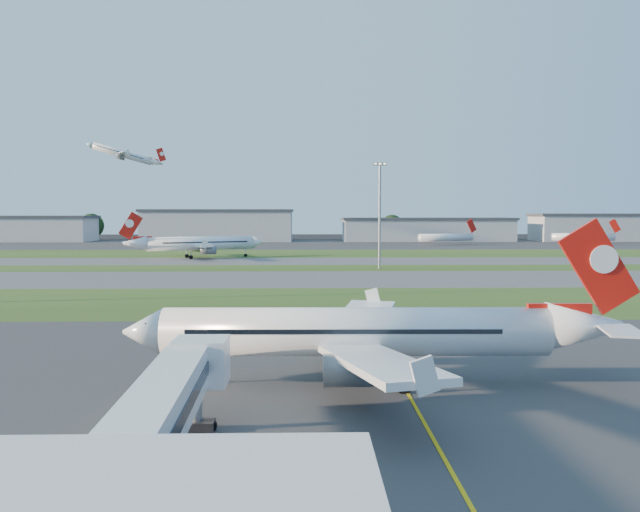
{
  "coord_description": "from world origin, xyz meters",
  "views": [
    {
      "loc": [
        -2.59,
        -42.75,
        13.69
      ],
      "look_at": [
        -0.6,
        52.86,
        7.0
      ],
      "focal_mm": 35.0,
      "sensor_mm": 36.0,
      "label": 1
    }
  ],
  "objects_px": {
    "jet_bridge": "(147,428)",
    "mini_jet_near": "(446,237)",
    "mini_jet_far": "(584,237)",
    "airliner_parked": "(360,333)",
    "airliner_taxiing": "(200,244)",
    "light_mast_centre": "(380,208)"
  },
  "relations": [
    {
      "from": "mini_jet_near",
      "to": "light_mast_centre",
      "type": "bearing_deg",
      "value": -132.72
    },
    {
      "from": "mini_jet_far",
      "to": "jet_bridge",
      "type": "bearing_deg",
      "value": -112.1
    },
    {
      "from": "jet_bridge",
      "to": "mini_jet_near",
      "type": "bearing_deg",
      "value": 74.22
    },
    {
      "from": "airliner_parked",
      "to": "mini_jet_near",
      "type": "distance_m",
      "value": 219.11
    },
    {
      "from": "airliner_parked",
      "to": "mini_jet_near",
      "type": "height_order",
      "value": "airliner_parked"
    },
    {
      "from": "airliner_parked",
      "to": "mini_jet_far",
      "type": "distance_m",
      "value": 244.19
    },
    {
      "from": "airliner_parked",
      "to": "airliner_taxiing",
      "type": "bearing_deg",
      "value": 105.56
    },
    {
      "from": "jet_bridge",
      "to": "airliner_taxiing",
      "type": "relative_size",
      "value": 0.72
    },
    {
      "from": "airliner_taxiing",
      "to": "mini_jet_far",
      "type": "bearing_deg",
      "value": -176.03
    },
    {
      "from": "mini_jet_far",
      "to": "light_mast_centre",
      "type": "relative_size",
      "value": 1.11
    },
    {
      "from": "airliner_taxiing",
      "to": "jet_bridge",
      "type": "bearing_deg",
      "value": 75.62
    },
    {
      "from": "jet_bridge",
      "to": "mini_jet_near",
      "type": "xyz_separation_m",
      "value": [
        65.97,
        233.49,
        -0.73
      ]
    },
    {
      "from": "jet_bridge",
      "to": "airliner_taxiing",
      "type": "distance_m",
      "value": 161.33
    },
    {
      "from": "airliner_parked",
      "to": "light_mast_centre",
      "type": "relative_size",
      "value": 1.46
    },
    {
      "from": "airliner_parked",
      "to": "airliner_taxiing",
      "type": "height_order",
      "value": "airliner_taxiing"
    },
    {
      "from": "airliner_parked",
      "to": "light_mast_centre",
      "type": "xyz_separation_m",
      "value": [
        13.41,
        101.95,
        10.68
      ]
    },
    {
      "from": "mini_jet_far",
      "to": "mini_jet_near",
      "type": "bearing_deg",
      "value": -170.79
    },
    {
      "from": "mini_jet_near",
      "to": "mini_jet_far",
      "type": "xyz_separation_m",
      "value": [
        59.9,
        3.5,
        0.0
      ]
    },
    {
      "from": "mini_jet_near",
      "to": "mini_jet_far",
      "type": "relative_size",
      "value": 0.95
    },
    {
      "from": "airliner_parked",
      "to": "airliner_taxiing",
      "type": "xyz_separation_m",
      "value": [
        -36.31,
        138.11,
        0.22
      ]
    },
    {
      "from": "airliner_taxiing",
      "to": "mini_jet_far",
      "type": "relative_size",
      "value": 1.31
    },
    {
      "from": "airliner_parked",
      "to": "mini_jet_far",
      "type": "xyz_separation_m",
      "value": [
        114.47,
        215.7,
        -0.85
      ]
    }
  ]
}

